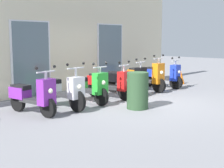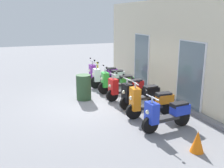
# 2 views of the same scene
# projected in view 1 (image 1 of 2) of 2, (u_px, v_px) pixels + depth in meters

# --- Properties ---
(ground_plane) EXTENTS (40.00, 40.00, 0.00)m
(ground_plane) POSITION_uv_depth(u_px,v_px,m) (142.00, 103.00, 9.08)
(ground_plane) COLOR gray
(storefront_facade) EXTENTS (10.35, 0.50, 3.68)m
(storefront_facade) POSITION_uv_depth(u_px,v_px,m) (72.00, 38.00, 10.68)
(storefront_facade) COLOR beige
(storefront_facade) RESTS_ON ground_plane
(scooter_purple) EXTENTS (0.60, 1.57, 1.19)m
(scooter_purple) POSITION_uv_depth(u_px,v_px,m) (33.00, 95.00, 7.73)
(scooter_purple) COLOR black
(scooter_purple) RESTS_ON ground_plane
(scooter_white) EXTENTS (0.58, 1.68, 1.22)m
(scooter_white) POSITION_uv_depth(u_px,v_px,m) (63.00, 90.00, 8.36)
(scooter_white) COLOR black
(scooter_white) RESTS_ON ground_plane
(scooter_green) EXTENTS (0.54, 1.56, 1.17)m
(scooter_green) POSITION_uv_depth(u_px,v_px,m) (88.00, 86.00, 9.07)
(scooter_green) COLOR black
(scooter_green) RESTS_ON ground_plane
(scooter_red) EXTENTS (0.57, 1.60, 1.16)m
(scooter_red) POSITION_uv_depth(u_px,v_px,m) (110.00, 83.00, 9.74)
(scooter_red) COLOR black
(scooter_red) RESTS_ON ground_plane
(scooter_black) EXTENTS (0.59, 1.58, 1.19)m
(scooter_black) POSITION_uv_depth(u_px,v_px,m) (127.00, 79.00, 10.53)
(scooter_black) COLOR black
(scooter_black) RESTS_ON ground_plane
(scooter_orange) EXTENTS (0.54, 1.62, 1.27)m
(scooter_orange) POSITION_uv_depth(u_px,v_px,m) (147.00, 76.00, 11.13)
(scooter_orange) COLOR black
(scooter_orange) RESTS_ON ground_plane
(scooter_blue) EXTENTS (0.62, 1.58, 1.14)m
(scooter_blue) POSITION_uv_depth(u_px,v_px,m) (163.00, 75.00, 11.86)
(scooter_blue) COLOR black
(scooter_blue) RESTS_ON ground_plane
(traffic_cone) EXTENTS (0.32, 0.32, 0.52)m
(traffic_cone) POSITION_uv_depth(u_px,v_px,m) (181.00, 77.00, 12.86)
(traffic_cone) COLOR orange
(traffic_cone) RESTS_ON ground_plane
(trash_bin) EXTENTS (0.55, 0.55, 0.94)m
(trash_bin) POSITION_uv_depth(u_px,v_px,m) (138.00, 91.00, 8.37)
(trash_bin) COLOR #2D4C2D
(trash_bin) RESTS_ON ground_plane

